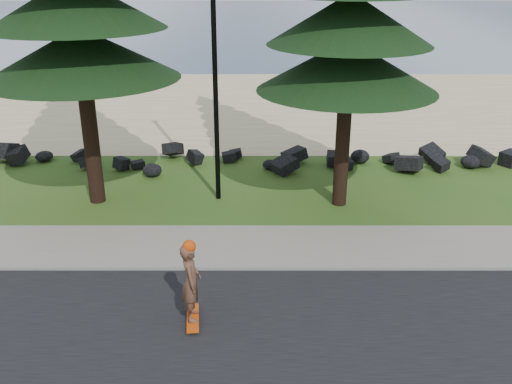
% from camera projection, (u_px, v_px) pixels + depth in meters
% --- Properties ---
extents(ground, '(160.00, 160.00, 0.00)m').
position_uv_depth(ground, '(210.00, 250.00, 13.84)').
color(ground, '#2C5A1C').
rests_on(ground, ground).
extents(road, '(160.00, 7.00, 0.02)m').
position_uv_depth(road, '(191.00, 376.00, 9.68)').
color(road, black).
rests_on(road, ground).
extents(kerb, '(160.00, 0.20, 0.10)m').
position_uv_depth(kerb, '(207.00, 267.00, 12.99)').
color(kerb, gray).
rests_on(kerb, ground).
extents(sidewalk, '(160.00, 2.00, 0.08)m').
position_uv_depth(sidewalk, '(211.00, 245.00, 14.01)').
color(sidewalk, gray).
rests_on(sidewalk, ground).
extents(beach_sand, '(160.00, 15.00, 0.01)m').
position_uv_depth(beach_sand, '(233.00, 105.00, 27.22)').
color(beach_sand, tan).
rests_on(beach_sand, ground).
extents(ocean, '(160.00, 58.00, 0.01)m').
position_uv_depth(ocean, '(246.00, 22.00, 60.90)').
color(ocean, '#39516E').
rests_on(ocean, ground).
extents(seawall_boulders, '(60.00, 2.40, 1.10)m').
position_uv_depth(seawall_boulders, '(223.00, 170.00, 19.01)').
color(seawall_boulders, black).
rests_on(seawall_boulders, ground).
extents(lamp_post, '(0.25, 0.14, 8.14)m').
position_uv_depth(lamp_post, '(215.00, 56.00, 15.20)').
color(lamp_post, black).
rests_on(lamp_post, ground).
extents(skateboarder, '(0.44, 0.97, 1.77)m').
position_uv_depth(skateboarder, '(191.00, 283.00, 10.79)').
color(skateboarder, '#C9440B').
rests_on(skateboarder, ground).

